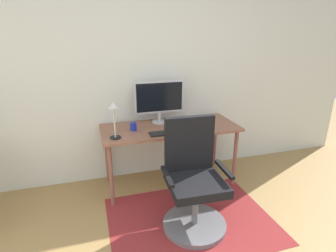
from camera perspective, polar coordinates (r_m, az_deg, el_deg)
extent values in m
cube|color=silver|center=(3.22, -6.07, 11.44)|extent=(6.00, 0.10, 2.60)
cube|color=maroon|center=(2.78, 4.81, -19.28)|extent=(1.56, 1.17, 0.01)
cube|color=brown|center=(3.05, 0.45, -0.38)|extent=(1.55, 0.65, 0.03)
cylinder|color=brown|center=(2.84, -12.06, -10.37)|extent=(0.04, 0.04, 0.69)
cylinder|color=brown|center=(3.24, 14.08, -6.66)|extent=(0.04, 0.04, 0.69)
cylinder|color=brown|center=(3.31, -12.91, -5.99)|extent=(0.04, 0.04, 0.69)
cylinder|color=brown|center=(3.66, 9.95, -3.29)|extent=(0.04, 0.04, 0.69)
cylinder|color=#B2B2B7|center=(3.19, -1.83, 0.91)|extent=(0.18, 0.18, 0.01)
cylinder|color=#B2B2B7|center=(3.17, -1.84, 1.99)|extent=(0.04, 0.04, 0.11)
cube|color=#B7B7BC|center=(3.11, -1.89, 6.25)|extent=(0.58, 0.04, 0.37)
cube|color=black|center=(3.09, -1.80, 6.17)|extent=(0.54, 0.00, 0.33)
cube|color=black|center=(2.83, 0.33, -1.42)|extent=(0.43, 0.13, 0.02)
ellipsoid|color=black|center=(2.93, 6.74, -0.70)|extent=(0.06, 0.10, 0.03)
cylinder|color=#1F2CA3|center=(2.94, -7.41, -0.11)|extent=(0.07, 0.07, 0.09)
cube|color=black|center=(3.14, 6.23, 0.50)|extent=(0.12, 0.16, 0.01)
cylinder|color=black|center=(2.76, -11.14, -2.43)|extent=(0.11, 0.11, 0.01)
cylinder|color=beige|center=(2.71, -11.36, 0.71)|extent=(0.02, 0.02, 0.30)
cone|color=beige|center=(2.65, -11.61, 4.43)|extent=(0.11, 0.11, 0.06)
cylinder|color=slate|center=(2.69, 5.65, -20.16)|extent=(0.59, 0.59, 0.05)
cylinder|color=slate|center=(2.57, 5.81, -16.49)|extent=(0.06, 0.06, 0.38)
cube|color=black|center=(2.44, 5.99, -12.14)|extent=(0.51, 0.51, 0.08)
cube|color=black|center=(2.48, 4.57, -3.72)|extent=(0.47, 0.08, 0.52)
cube|color=black|center=(2.32, -0.18, -10.70)|extent=(0.06, 0.34, 0.03)
cube|color=black|center=(2.48, 11.90, -9.01)|extent=(0.06, 0.34, 0.03)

